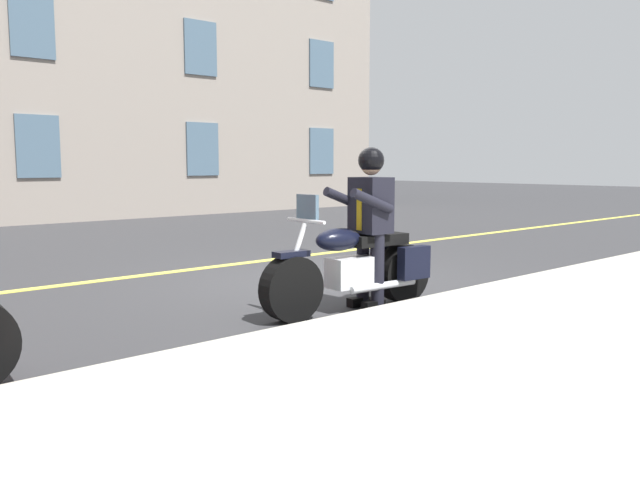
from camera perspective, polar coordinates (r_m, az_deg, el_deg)
name	(u,v)px	position (r m, az deg, el deg)	size (l,w,h in m)	color
ground_plane	(319,282)	(8.73, -0.11, -3.66)	(80.00, 80.00, 0.00)	#333335
lane_center_stripe	(234,264)	(10.29, -7.53, -2.11)	(60.00, 0.16, 0.01)	#E5DB4C
motorcycle_main	(356,268)	(7.01, 3.16, -2.48)	(2.22, 0.68, 1.26)	black
rider_main	(370,213)	(7.07, 4.34, 2.35)	(0.65, 0.58, 1.74)	black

